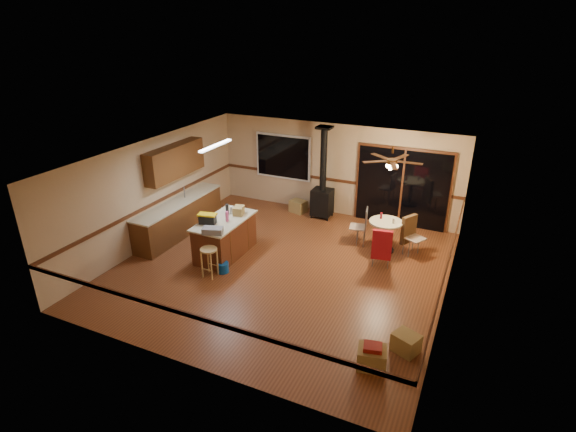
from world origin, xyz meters
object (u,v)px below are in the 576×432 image
Objects in this scene: kitchen_island at (225,237)px; wood_stove at (322,193)px; dining_table at (385,231)px; blue_bucket at (223,267)px; toolbox_grey at (213,231)px; toolbox_black at (208,219)px; box_under_window at (298,206)px; bar_stool at (210,262)px; chair_right at (409,230)px; box_corner_b at (406,343)px; chair_left at (363,222)px; box_corner_a at (372,358)px; chair_near at (382,245)px.

wood_stove is (1.30, 3.05, 0.28)m from kitchen_island.
blue_bucket is at bearing -140.28° from dining_table.
toolbox_grey is 0.55m from toolbox_black.
bar_stool is at bearing -94.41° from box_under_window.
toolbox_black reaches higher than kitchen_island.
wood_stove is at bearing 156.50° from chair_right.
kitchen_island reaches higher than box_under_window.
blue_bucket is at bearing -92.43° from box_under_window.
kitchen_island reaches higher than bar_stool.
box_corner_b is (4.22, -0.95, 0.05)m from blue_bucket.
chair_right is at bearing 36.65° from blue_bucket.
toolbox_grey is at bearing 167.66° from box_corner_b.
dining_table is at bearing 27.43° from kitchen_island.
chair_left is (2.42, 2.63, 0.48)m from blue_bucket.
wood_stove is at bearing 65.72° from toolbox_black.
chair_left is at bearing 168.59° from dining_table.
toolbox_black is at bearing 155.91° from box_corner_a.
dining_table is at bearing 39.72° from blue_bucket.
chair_right reaches higher than bar_stool.
chair_right reaches higher than blue_bucket.
toolbox_grey is (0.17, -0.72, 0.51)m from kitchen_island.
box_corner_b is at bearing -49.74° from box_under_window.
bar_stool is (0.45, -0.68, -0.67)m from toolbox_black.
wood_stove is 5.73× the size of box_under_window.
wood_stove reaches higher than box_corner_b.
bar_stool is (0.06, -0.29, -0.63)m from toolbox_grey.
chair_near reaches higher than kitchen_island.
bar_stool is at bearing -120.28° from blue_bucket.
toolbox_grey is 0.70m from bar_stool.
wood_stove is 3.95m from blue_bucket.
dining_table is 1.14× the size of chair_right.
box_under_window is (-2.26, 1.22, -0.41)m from chair_left.
chair_right is at bearing 28.22° from toolbox_black.
toolbox_grey is 0.62× the size of chair_right.
chair_left reaches higher than kitchen_island.
wood_stove is 3.60× the size of chair_near.
box_corner_b is at bearing -20.17° from kitchen_island.
chair_right is at bearing 93.20° from box_corner_a.
toolbox_black reaches higher than box_corner_b.
chair_right reaches higher than box_corner_a.
kitchen_island is 3.85× the size of toolbox_grey.
chair_near reaches higher than blue_bucket.
toolbox_grey reaches higher than chair_right.
kitchen_island is 3.82× the size of box_under_window.
chair_right is (3.56, 2.65, 0.48)m from blue_bucket.
dining_table is at bearing 100.84° from box_corner_a.
chair_right is (3.77, 2.62, -0.37)m from toolbox_grey.
wood_stove reaches higher than chair_near.
kitchen_island is at bearing -152.57° from dining_table.
bar_stool is 4.72m from chair_right.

